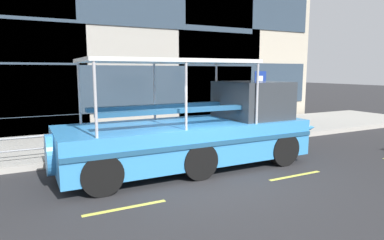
{
  "coord_description": "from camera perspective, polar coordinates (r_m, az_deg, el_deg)",
  "views": [
    {
      "loc": [
        -4.2,
        -7.41,
        2.87
      ],
      "look_at": [
        0.66,
        2.07,
        1.3
      ],
      "focal_mm": 31.16,
      "sensor_mm": 36.0,
      "label": 1
    }
  ],
  "objects": [
    {
      "name": "pedestrian_near_bow",
      "position": [
        14.65,
        4.62,
        1.82
      ],
      "size": [
        0.39,
        0.35,
        1.69
      ],
      "color": "#47423D",
      "rests_on": "sidewalk"
    },
    {
      "name": "sidewalk",
      "position": [
        13.95,
        -9.08,
        -3.22
      ],
      "size": [
        32.0,
        4.8,
        0.18
      ],
      "primitive_type": "cube",
      "color": "#A8A59E",
      "rests_on": "ground_plane"
    },
    {
      "name": "curb_guardrail",
      "position": [
        11.79,
        -6.62,
        -2.22
      ],
      "size": [
        11.38,
        0.09,
        0.78
      ],
      "color": "gray",
      "rests_on": "sidewalk"
    },
    {
      "name": "curb_edge",
      "position": [
        11.66,
        -5.25,
        -5.44
      ],
      "size": [
        32.0,
        0.18,
        0.18
      ],
      "primitive_type": "cube",
      "color": "#B2ADA3",
      "rests_on": "ground_plane"
    },
    {
      "name": "duck_tour_boat",
      "position": [
        10.12,
        1.76,
        -1.86
      ],
      "size": [
        9.16,
        2.63,
        3.19
      ],
      "color": "#388CD1",
      "rests_on": "ground_plane"
    },
    {
      "name": "ground_plane",
      "position": [
        8.99,
        2.32,
        -10.25
      ],
      "size": [
        120.0,
        120.0,
        0.0
      ],
      "primitive_type": "plane",
      "color": "#2B2B2D"
    },
    {
      "name": "parking_sign",
      "position": [
        14.8,
        11.5,
        4.86
      ],
      "size": [
        0.6,
        0.12,
        2.68
      ],
      "color": "#4C4F54",
      "rests_on": "sidewalk"
    },
    {
      "name": "lane_centreline",
      "position": [
        8.33,
        5.12,
        -11.79
      ],
      "size": [
        25.8,
        0.12,
        0.01
      ],
      "color": "#DBD64C",
      "rests_on": "ground_plane"
    }
  ]
}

